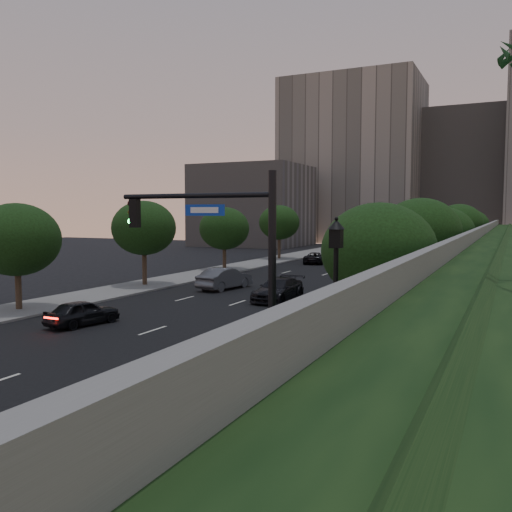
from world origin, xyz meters
The scene contains 28 objects.
ground centered at (0.00, 0.00, 0.00)m, with size 160.00×160.00×0.00m, color black.
road_surface centered at (0.00, 30.00, 0.01)m, with size 16.00×140.00×0.02m, color black.
sidewalk_right centered at (10.25, 30.00, 0.07)m, with size 4.50×140.00×0.15m, color slate.
sidewalk_left centered at (-10.25, 30.00, 0.07)m, with size 4.50×140.00×0.15m, color slate.
parapet_wall centered at (13.50, 28.00, 4.35)m, with size 0.35×90.00×0.70m, color slate.
office_block_left centered at (-14.00, 92.00, 16.00)m, with size 26.00×20.00×32.00m, color gray.
office_block_mid centered at (6.00, 102.00, 13.00)m, with size 22.00×18.00×26.00m, color gray.
office_block_filler centered at (-26.00, 70.00, 7.00)m, with size 18.00×16.00×14.00m, color gray.
tree_right_a centered at (10.30, 8.00, 4.02)m, with size 5.20×5.20×6.24m.
tree_right_b centered at (10.30, 20.00, 4.52)m, with size 5.20×5.20×6.74m.
tree_right_c centered at (10.30, 33.00, 4.02)m, with size 5.20×5.20×6.24m.
tree_right_d centered at (10.30, 47.00, 4.52)m, with size 5.20×5.20×6.74m.
tree_right_e centered at (10.30, 62.00, 4.02)m, with size 5.20×5.20×6.24m.
tree_left_a centered at (-10.30, 6.00, 4.21)m, with size 5.00×5.00×6.34m.
tree_left_b centered at (-10.30, 18.00, 4.58)m, with size 5.00×5.00×6.71m.
tree_left_c centered at (-10.30, 31.00, 4.21)m, with size 5.00×5.00×6.34m.
tree_left_d centered at (-10.30, 45.00, 4.58)m, with size 5.00×5.00×6.71m.
traffic_signal_mast centered at (8.27, -1.79, 3.67)m, with size 5.68×0.56×7.00m.
street_lamp centered at (10.01, 2.45, 2.63)m, with size 0.64×0.64×5.62m.
pedestrian_signal centered at (8.98, -3.22, 1.57)m, with size 0.30×0.33×2.50m.
sedan_near_left centered at (-4.04, 4.54, 0.67)m, with size 1.58×3.93×1.34m, color black.
sedan_mid_left centered at (-3.82, 19.26, 0.82)m, with size 1.74×4.98×1.64m, color #4F5056.
sedan_far_left centered at (-4.41, 41.75, 0.65)m, with size 2.16×4.67×1.30m, color black.
sedan_near_right centered at (1.95, 16.03, 0.75)m, with size 2.09×5.14×1.49m, color black.
sedan_far_right centered at (4.81, 39.04, 0.77)m, with size 1.82×4.53×1.54m, color #575A5E.
pedestrian_a centered at (10.73, 4.59, 1.03)m, with size 0.64×0.42×1.75m, color black.
pedestrian_b centered at (9.96, 8.44, 1.02)m, with size 0.84×0.66×1.73m, color black.
pedestrian_c centered at (9.64, 16.21, 1.00)m, with size 1.00×0.42×1.71m, color black.
Camera 1 is at (15.77, -16.36, 5.77)m, focal length 38.00 mm.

